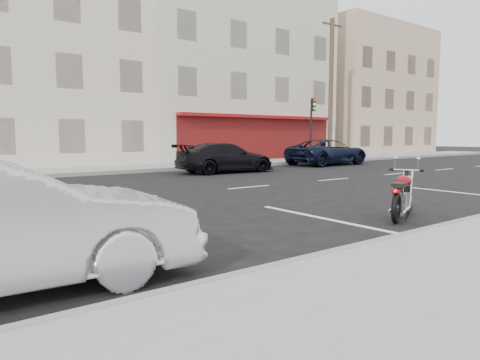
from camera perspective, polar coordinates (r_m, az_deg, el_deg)
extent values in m
plane|color=black|center=(12.39, -6.11, -1.62)|extent=(120.00, 120.00, 0.00)
cube|color=gray|center=(4.09, -16.79, -16.40)|extent=(80.00, 0.12, 0.16)
cube|color=beige|center=(27.52, -28.33, 13.85)|extent=(12.00, 12.00, 11.50)
cube|color=beige|center=(32.27, -4.16, 14.15)|extent=(14.00, 12.00, 12.50)
cube|color=tan|center=(42.17, 13.62, 11.03)|extent=(12.00, 12.00, 11.00)
cylinder|color=#422D1E|center=(29.16, 12.02, 11.75)|extent=(0.30, 0.30, 9.00)
cube|color=#422D1E|center=(29.87, 12.20, 19.60)|extent=(1.80, 0.10, 0.10)
cylinder|color=black|center=(27.40, 9.43, 6.11)|extent=(0.12, 0.12, 3.20)
cube|color=black|center=(27.36, 9.73, 9.88)|extent=(0.26, 0.18, 0.80)
cylinder|color=beige|center=(26.43, 6.97, 3.33)|extent=(0.20, 0.20, 0.60)
sphere|color=beige|center=(26.42, 6.98, 4.03)|extent=(0.20, 0.20, 0.20)
torus|color=black|center=(10.29, 21.85, -1.97)|extent=(0.58, 0.33, 0.59)
torus|color=black|center=(9.04, 20.78, -2.97)|extent=(0.58, 0.33, 0.59)
cube|color=maroon|center=(10.26, 21.92, -0.26)|extent=(0.32, 0.23, 0.04)
cube|color=maroon|center=(8.96, 20.83, -0.94)|extent=(0.30, 0.24, 0.05)
cube|color=gray|center=(9.62, 21.33, -2.15)|extent=(0.44, 0.39, 0.30)
ellipsoid|color=maroon|center=(9.75, 21.56, 0.13)|extent=(0.57, 0.47, 0.24)
cube|color=black|center=(9.29, 21.16, -0.23)|extent=(0.59, 0.43, 0.08)
cylinder|color=silver|center=(10.03, 21.84, 1.43)|extent=(0.28, 0.58, 0.03)
sphere|color=silver|center=(10.17, 21.89, 0.44)|extent=(0.15, 0.15, 0.15)
cylinder|color=silver|center=(9.34, 21.80, -3.28)|extent=(0.79, 0.40, 0.07)
cylinder|color=silver|center=(9.37, 20.30, -3.19)|extent=(0.79, 0.40, 0.07)
cylinder|color=silver|center=(10.22, 21.88, -0.53)|extent=(0.33, 0.17, 0.70)
cylinder|color=black|center=(9.79, 21.52, -1.14)|extent=(0.67, 0.33, 0.43)
imported|color=black|center=(24.40, 11.61, 3.65)|extent=(5.18, 2.58, 1.41)
imported|color=black|center=(18.88, -1.94, 2.98)|extent=(4.61, 2.09, 1.31)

